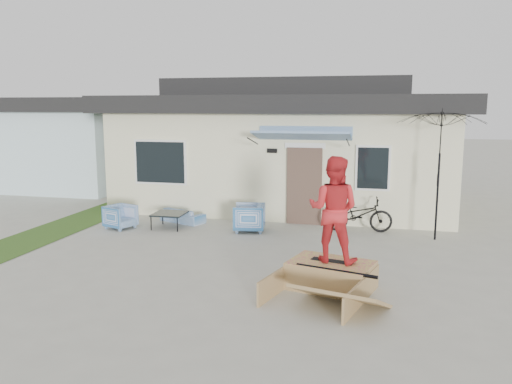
% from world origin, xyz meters
% --- Properties ---
extents(ground, '(90.00, 90.00, 0.00)m').
position_xyz_m(ground, '(0.00, 0.00, 0.00)').
color(ground, '#ACAA9B').
rests_on(ground, ground).
extents(grass_strip, '(1.40, 8.00, 0.01)m').
position_xyz_m(grass_strip, '(-5.20, 2.00, 0.00)').
color(grass_strip, '#31551D').
rests_on(grass_strip, ground).
extents(house, '(10.80, 8.49, 4.10)m').
position_xyz_m(house, '(0.00, 7.99, 1.94)').
color(house, beige).
rests_on(house, ground).
extents(neighbor_house, '(8.60, 7.60, 3.50)m').
position_xyz_m(neighbor_house, '(-10.50, 10.00, 1.78)').
color(neighbor_house, silver).
rests_on(neighbor_house, ground).
extents(loveseat, '(1.36, 0.85, 0.51)m').
position_xyz_m(loveseat, '(-2.33, 3.91, 0.26)').
color(loveseat, '#215F9D').
rests_on(loveseat, ground).
extents(armchair_left, '(0.82, 0.84, 0.69)m').
position_xyz_m(armchair_left, '(-3.64, 2.82, 0.35)').
color(armchair_left, '#215F9D').
rests_on(armchair_left, ground).
extents(armchair_right, '(0.83, 0.87, 0.79)m').
position_xyz_m(armchair_right, '(-0.26, 3.31, 0.40)').
color(armchair_right, '#215F9D').
rests_on(armchair_right, ground).
extents(coffee_table, '(0.85, 0.85, 0.41)m').
position_xyz_m(coffee_table, '(-2.40, 3.18, 0.20)').
color(coffee_table, black).
rests_on(coffee_table, ground).
extents(bicycle, '(1.74, 0.73, 1.09)m').
position_xyz_m(bicycle, '(2.50, 3.97, 0.54)').
color(bicycle, black).
rests_on(bicycle, ground).
extents(patio_umbrella, '(2.22, 2.08, 2.20)m').
position_xyz_m(patio_umbrella, '(4.34, 3.57, 1.75)').
color(patio_umbrella, black).
rests_on(patio_umbrella, ground).
extents(skate_ramp, '(1.86, 2.20, 0.47)m').
position_xyz_m(skate_ramp, '(2.21, -0.41, 0.24)').
color(skate_ramp, olive).
rests_on(skate_ramp, ground).
extents(skateboard, '(0.78, 0.36, 0.05)m').
position_xyz_m(skateboard, '(2.22, -0.36, 0.50)').
color(skateboard, black).
rests_on(skateboard, skate_ramp).
extents(skater, '(1.01, 0.83, 1.86)m').
position_xyz_m(skater, '(2.22, -0.36, 1.45)').
color(skater, red).
rests_on(skater, skateboard).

